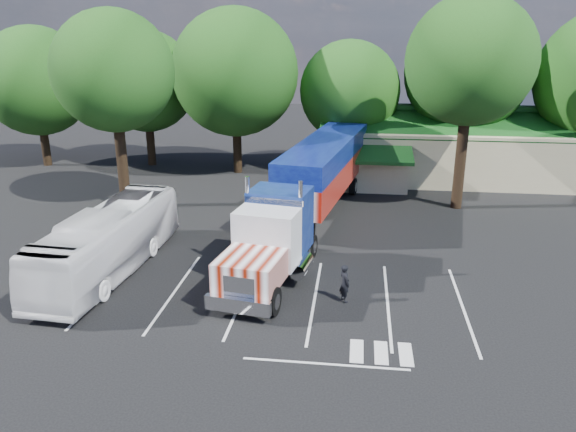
# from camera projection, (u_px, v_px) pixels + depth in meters

# --- Properties ---
(ground) EXTENTS (120.00, 120.00, 0.00)m
(ground) POSITION_uv_depth(u_px,v_px,m) (266.00, 246.00, 30.90)
(ground) COLOR black
(ground) RESTS_ON ground
(event_hall) EXTENTS (24.20, 14.12, 5.55)m
(event_hall) POSITION_uv_depth(u_px,v_px,m) (469.00, 148.00, 45.30)
(event_hall) COLOR #BEB48D
(event_hall) RESTS_ON ground
(tree_row_a) EXTENTS (9.00, 9.00, 11.68)m
(tree_row_a) POSITION_uv_depth(u_px,v_px,m) (36.00, 81.00, 46.73)
(tree_row_a) COLOR black
(tree_row_a) RESTS_ON ground
(tree_row_b) EXTENTS (8.40, 8.40, 11.35)m
(tree_row_b) POSITION_uv_depth(u_px,v_px,m) (146.00, 81.00, 46.89)
(tree_row_b) COLOR black
(tree_row_b) RESTS_ON ground
(tree_row_c) EXTENTS (10.00, 10.00, 13.05)m
(tree_row_c) POSITION_uv_depth(u_px,v_px,m) (235.00, 73.00, 44.15)
(tree_row_c) COLOR black
(tree_row_c) RESTS_ON ground
(tree_row_d) EXTENTS (8.00, 8.00, 10.60)m
(tree_row_d) POSITION_uv_depth(u_px,v_px,m) (350.00, 91.00, 44.76)
(tree_row_d) COLOR black
(tree_row_d) RESTS_ON ground
(tree_row_e) EXTENTS (9.60, 9.60, 12.90)m
(tree_row_e) POSITION_uv_depth(u_px,v_px,m) (466.00, 72.00, 43.68)
(tree_row_e) COLOR black
(tree_row_e) RESTS_ON ground
(tree_near_left) EXTENTS (7.60, 7.60, 12.65)m
(tree_near_left) POSITION_uv_depth(u_px,v_px,m) (113.00, 72.00, 34.97)
(tree_near_left) COLOR black
(tree_near_left) RESTS_ON ground
(tree_near_right) EXTENTS (8.00, 8.00, 13.50)m
(tree_near_right) POSITION_uv_depth(u_px,v_px,m) (470.00, 61.00, 34.49)
(tree_near_right) COLOR black
(tree_near_right) RESTS_ON ground
(semi_truck) EXTENTS (6.60, 23.24, 4.84)m
(semi_truck) POSITION_uv_depth(u_px,v_px,m) (314.00, 181.00, 33.51)
(semi_truck) COLOR black
(semi_truck) RESTS_ON ground
(woman) EXTENTS (0.67, 0.75, 1.71)m
(woman) POSITION_uv_depth(u_px,v_px,m) (345.00, 283.00, 24.45)
(woman) COLOR black
(woman) RESTS_ON ground
(bicycle) EXTENTS (1.29, 1.61, 0.82)m
(bicycle) POSITION_uv_depth(u_px,v_px,m) (311.00, 198.00, 38.07)
(bicycle) COLOR black
(bicycle) RESTS_ON ground
(tour_bus) EXTENTS (3.36, 11.53, 3.17)m
(tour_bus) POSITION_uv_depth(u_px,v_px,m) (109.00, 241.00, 27.22)
(tour_bus) COLOR silver
(tour_bus) RESTS_ON ground
(silver_sedan) EXTENTS (4.45, 1.60, 1.46)m
(silver_sedan) POSITION_uv_depth(u_px,v_px,m) (452.00, 176.00, 42.40)
(silver_sedan) COLOR #9A9CA1
(silver_sedan) RESTS_ON ground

